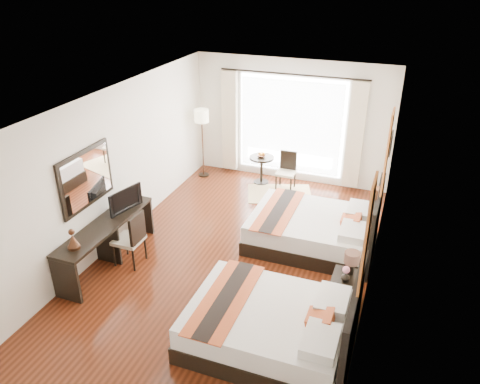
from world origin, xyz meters
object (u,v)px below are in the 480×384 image
(window_chair, at_px, (286,178))
(console_desk, at_px, (108,243))
(bed_near, at_px, (274,325))
(floor_lamp, at_px, (202,120))
(side_table, at_px, (261,170))
(vase, at_px, (345,276))
(bed_far, at_px, (316,229))
(television, at_px, (123,199))
(fruit_bowl, at_px, (261,156))
(table_lamp, at_px, (352,259))
(desk_chair, at_px, (131,248))
(nightstand, at_px, (345,290))

(window_chair, bearing_deg, console_desk, -28.24)
(bed_near, height_order, floor_lamp, floor_lamp)
(window_chair, bearing_deg, side_table, -100.61)
(bed_near, xyz_separation_m, floor_lamp, (-3.17, 4.69, 1.06))
(vase, bearing_deg, bed_near, -125.05)
(floor_lamp, bearing_deg, window_chair, -0.50)
(bed_far, distance_m, television, 3.46)
(fruit_bowl, bearing_deg, floor_lamp, -176.68)
(bed_near, distance_m, window_chair, 4.80)
(vase, bearing_deg, side_table, 123.83)
(table_lamp, distance_m, fruit_bowl, 4.33)
(floor_lamp, xyz_separation_m, side_table, (1.42, 0.10, -1.06))
(console_desk, height_order, television, television)
(fruit_bowl, bearing_deg, bed_near, -69.82)
(desk_chair, height_order, floor_lamp, floor_lamp)
(nightstand, relative_size, window_chair, 0.60)
(desk_chair, distance_m, side_table, 3.98)
(console_desk, distance_m, desk_chair, 0.40)
(window_chair, bearing_deg, bed_far, 29.03)
(desk_chair, bearing_deg, floor_lamp, -84.65)
(nightstand, xyz_separation_m, vase, (-0.01, -0.10, 0.32))
(vase, distance_m, fruit_bowl, 4.47)
(side_table, relative_size, fruit_bowl, 3.38)
(fruit_bowl, bearing_deg, console_desk, -110.32)
(bed_far, xyz_separation_m, nightstand, (0.77, -1.46, -0.07))
(bed_far, bearing_deg, vase, -64.18)
(bed_far, height_order, fruit_bowl, bed_far)
(nightstand, distance_m, vase, 0.34)
(table_lamp, relative_size, console_desk, 0.17)
(table_lamp, height_order, console_desk, table_lamp)
(bed_far, height_order, nightstand, bed_far)
(nightstand, relative_size, fruit_bowl, 2.68)
(nightstand, bearing_deg, desk_chair, -176.79)
(nightstand, relative_size, floor_lamp, 0.32)
(table_lamp, relative_size, desk_chair, 0.38)
(television, relative_size, floor_lamp, 0.44)
(table_lamp, xyz_separation_m, desk_chair, (-3.62, -0.30, -0.46))
(desk_chair, bearing_deg, side_table, -105.70)
(television, bearing_deg, desk_chair, -126.64)
(vase, bearing_deg, nightstand, 83.39)
(console_desk, height_order, desk_chair, desk_chair)
(console_desk, relative_size, desk_chair, 2.27)
(vase, relative_size, console_desk, 0.06)
(table_lamp, relative_size, floor_lamp, 0.22)
(bed_near, xyz_separation_m, side_table, (-1.75, 4.79, 0.01))
(vase, relative_size, side_table, 0.21)
(floor_lamp, bearing_deg, vase, -42.74)
(desk_chair, bearing_deg, television, -51.21)
(nightstand, bearing_deg, television, 176.55)
(bed_near, bearing_deg, bed_far, 90.23)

